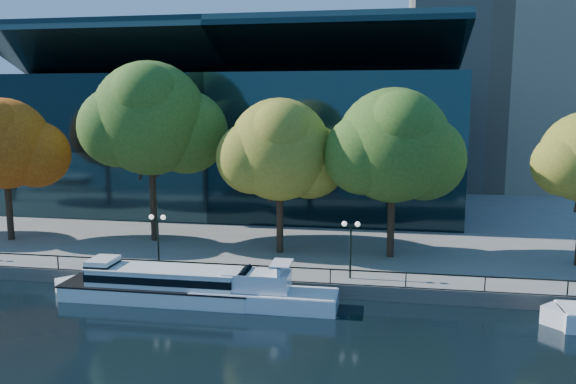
% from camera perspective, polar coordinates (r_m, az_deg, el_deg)
% --- Properties ---
extents(ground, '(160.00, 160.00, 0.00)m').
position_cam_1_polar(ground, '(37.99, -11.69, -11.19)').
color(ground, black).
rests_on(ground, ground).
extents(promenade, '(90.00, 67.08, 1.00)m').
position_cam_1_polar(promenade, '(71.88, -1.20, -1.04)').
color(promenade, slate).
rests_on(promenade, ground).
extents(railing, '(88.20, 0.08, 0.99)m').
position_cam_1_polar(railing, '(40.28, -10.10, -7.07)').
color(railing, black).
rests_on(railing, promenade).
extents(convention_building, '(50.00, 24.57, 21.43)m').
position_cam_1_polar(convention_building, '(67.35, -5.32, 5.11)').
color(convention_building, black).
rests_on(convention_building, ground).
extents(tour_boat, '(14.10, 3.14, 2.68)m').
position_cam_1_polar(tour_boat, '(38.95, -13.62, -8.98)').
color(tour_boat, white).
rests_on(tour_boat, ground).
extents(cruiser_near, '(10.42, 2.68, 3.02)m').
position_cam_1_polar(cruiser_near, '(36.70, -3.07, -10.18)').
color(cruiser_near, silver).
rests_on(cruiser_near, ground).
extents(tree_1, '(9.88, 8.10, 12.50)m').
position_cam_1_polar(tree_1, '(54.64, -26.77, 4.23)').
color(tree_1, black).
rests_on(tree_1, promenade).
extents(tree_2, '(12.19, 10.00, 15.60)m').
position_cam_1_polar(tree_2, '(49.76, -13.63, 7.03)').
color(tree_2, black).
rests_on(tree_2, promenade).
extents(tree_3, '(10.16, 8.33, 12.44)m').
position_cam_1_polar(tree_3, '(44.43, -0.65, 4.10)').
color(tree_3, black).
rests_on(tree_3, promenade).
extents(tree_4, '(11.03, 9.05, 13.22)m').
position_cam_1_polar(tree_4, '(43.89, 10.87, 4.42)').
color(tree_4, black).
rests_on(tree_4, promenade).
extents(lamp_1, '(1.26, 0.36, 4.03)m').
position_cam_1_polar(lamp_1, '(41.88, -13.10, -3.67)').
color(lamp_1, black).
rests_on(lamp_1, promenade).
extents(lamp_2, '(1.26, 0.36, 4.03)m').
position_cam_1_polar(lamp_2, '(38.77, 6.39, -4.50)').
color(lamp_2, black).
rests_on(lamp_2, promenade).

